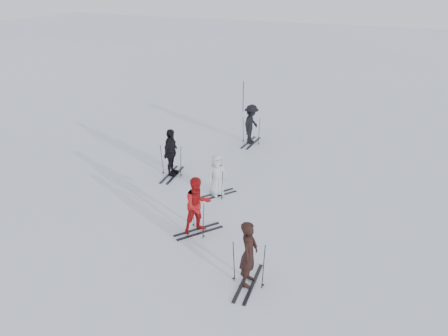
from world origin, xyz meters
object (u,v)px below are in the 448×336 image
piste_marker (243,97)px  skier_uphill_left (171,153)px  skier_red (198,206)px  skier_grey (217,176)px  skier_uphill_far (251,125)px  skier_near_dark (249,254)px

piste_marker → skier_uphill_left: bearing=-85.6°
skier_red → skier_uphill_left: bearing=77.4°
skier_grey → skier_uphill_far: bearing=42.6°
skier_red → skier_uphill_left: 4.35m
skier_grey → skier_red: bearing=-134.0°
skier_grey → skier_uphill_far: (-0.80, 5.43, 0.15)m
skier_red → skier_uphill_far: size_ratio=0.99×
skier_grey → skier_uphill_left: bearing=105.8°
skier_red → skier_grey: size_ratio=1.18×
skier_near_dark → piste_marker: size_ratio=1.02×
skier_near_dark → skier_red: 2.86m
skier_red → piste_marker: 13.00m
skier_uphill_left → skier_uphill_far: (1.56, 4.64, -0.03)m
skier_near_dark → skier_uphill_left: (-5.21, 4.93, 0.05)m
skier_uphill_far → skier_near_dark: bearing=-158.6°
skier_red → skier_uphill_far: skier_uphill_far is taller
skier_red → skier_grey: 2.52m
skier_near_dark → piste_marker: 15.35m
piste_marker → skier_grey: bearing=-72.9°
skier_uphill_far → skier_grey: bearing=-171.1°
skier_uphill_left → skier_uphill_far: skier_uphill_left is taller
skier_near_dark → piste_marker: skier_near_dark is taller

